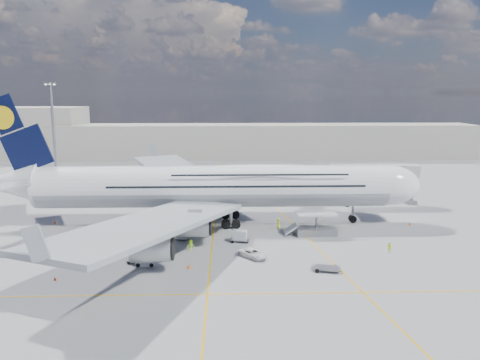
{
  "coord_description": "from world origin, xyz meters",
  "views": [
    {
      "loc": [
        2.25,
        -70.98,
        23.01
      ],
      "look_at": [
        4.61,
        8.0,
        8.26
      ],
      "focal_mm": 35.0,
      "sensor_mm": 36.0,
      "label": 1
    }
  ],
  "objects_px": {
    "dolly_row_c": "(180,237)",
    "crew_tug": "(191,245)",
    "cone_tail": "(55,222)",
    "cone_wing_left_inner": "(180,205)",
    "service_van": "(252,254)",
    "cargo_loader": "(315,227)",
    "dolly_nose_near": "(240,236)",
    "dolly_row_b": "(139,254)",
    "crew_loader": "(390,248)",
    "cone_wing_right_outer": "(55,279)",
    "baggage_tug": "(145,261)",
    "dolly_back": "(52,241)",
    "crew_wing": "(118,242)",
    "light_mast": "(54,134)",
    "dolly_nose_far": "(327,268)",
    "airliner": "(215,186)",
    "crew_van": "(278,223)",
    "jet_bridge": "(363,174)",
    "cone_wing_right_inner": "(189,266)",
    "dolly_row_a": "(75,246)",
    "catering_truck_outer": "(175,179)",
    "crew_nose": "(322,215)",
    "cone_wing_left_outer": "(184,187)",
    "catering_truck_inner": "(210,185)"
  },
  "relations": [
    {
      "from": "dolly_row_c",
      "to": "crew_tug",
      "type": "relative_size",
      "value": 1.98
    },
    {
      "from": "cone_tail",
      "to": "cone_wing_left_inner",
      "type": "bearing_deg",
      "value": 31.24
    },
    {
      "from": "service_van",
      "to": "cargo_loader",
      "type": "bearing_deg",
      "value": 3.95
    },
    {
      "from": "dolly_nose_near",
      "to": "service_van",
      "type": "distance_m",
      "value": 7.44
    },
    {
      "from": "dolly_row_b",
      "to": "crew_loader",
      "type": "xyz_separation_m",
      "value": [
        35.94,
        2.65,
        -0.33
      ]
    },
    {
      "from": "dolly_nose_near",
      "to": "cone_wing_right_outer",
      "type": "xyz_separation_m",
      "value": [
        -23.52,
        -14.64,
        -0.76
      ]
    },
    {
      "from": "baggage_tug",
      "to": "crew_tug",
      "type": "xyz_separation_m",
      "value": [
        5.7,
        5.86,
        0.17
      ]
    },
    {
      "from": "cone_wing_left_inner",
      "to": "crew_tug",
      "type": "bearing_deg",
      "value": -81.3
    },
    {
      "from": "dolly_back",
      "to": "crew_wing",
      "type": "bearing_deg",
      "value": -21.83
    },
    {
      "from": "light_mast",
      "to": "dolly_nose_far",
      "type": "height_order",
      "value": "light_mast"
    },
    {
      "from": "airliner",
      "to": "baggage_tug",
      "type": "xyz_separation_m",
      "value": [
        -9.0,
        -20.65,
        -6.17
      ]
    },
    {
      "from": "cone_wing_right_outer",
      "to": "crew_van",
      "type": "bearing_deg",
      "value": 35.8
    },
    {
      "from": "jet_bridge",
      "to": "dolly_nose_near",
      "type": "relative_size",
      "value": 5.97
    },
    {
      "from": "cone_wing_right_inner",
      "to": "baggage_tug",
      "type": "bearing_deg",
      "value": 168.86
    },
    {
      "from": "dolly_row_c",
      "to": "crew_loader",
      "type": "height_order",
      "value": "crew_loader"
    },
    {
      "from": "dolly_row_c",
      "to": "cone_wing_right_inner",
      "type": "relative_size",
      "value": 5.49
    },
    {
      "from": "dolly_back",
      "to": "crew_tug",
      "type": "distance_m",
      "value": 22.39
    },
    {
      "from": "crew_wing",
      "to": "airliner",
      "type": "bearing_deg",
      "value": -36.97
    },
    {
      "from": "light_mast",
      "to": "dolly_row_c",
      "type": "relative_size",
      "value": 7.45
    },
    {
      "from": "light_mast",
      "to": "dolly_row_b",
      "type": "height_order",
      "value": "light_mast"
    },
    {
      "from": "dolly_row_a",
      "to": "catering_truck_outer",
      "type": "bearing_deg",
      "value": 78.27
    },
    {
      "from": "baggage_tug",
      "to": "dolly_row_c",
      "type": "bearing_deg",
      "value": 72.91
    },
    {
      "from": "crew_nose",
      "to": "cone_tail",
      "type": "bearing_deg",
      "value": 164.77
    },
    {
      "from": "crew_van",
      "to": "cone_wing_right_outer",
      "type": "bearing_deg",
      "value": 114.81
    },
    {
      "from": "dolly_nose_far",
      "to": "cone_wing_right_outer",
      "type": "height_order",
      "value": "dolly_nose_far"
    },
    {
      "from": "airliner",
      "to": "dolly_nose_near",
      "type": "height_order",
      "value": "airliner"
    },
    {
      "from": "baggage_tug",
      "to": "crew_wing",
      "type": "bearing_deg",
      "value": 123.92
    },
    {
      "from": "dolly_row_b",
      "to": "cone_wing_left_outer",
      "type": "xyz_separation_m",
      "value": [
        1.77,
        50.47,
        -0.88
      ]
    },
    {
      "from": "cone_wing_right_outer",
      "to": "dolly_nose_far",
      "type": "bearing_deg",
      "value": 3.63
    },
    {
      "from": "baggage_tug",
      "to": "service_van",
      "type": "height_order",
      "value": "baggage_tug"
    },
    {
      "from": "jet_bridge",
      "to": "crew_van",
      "type": "bearing_deg",
      "value": -142.37
    },
    {
      "from": "cargo_loader",
      "to": "dolly_row_c",
      "type": "height_order",
      "value": "cargo_loader"
    },
    {
      "from": "cargo_loader",
      "to": "baggage_tug",
      "type": "bearing_deg",
      "value": -152.07
    },
    {
      "from": "dolly_row_b",
      "to": "crew_loader",
      "type": "bearing_deg",
      "value": 3.99
    },
    {
      "from": "jet_bridge",
      "to": "crew_tug",
      "type": "relative_size",
      "value": 10.86
    },
    {
      "from": "crew_tug",
      "to": "dolly_row_a",
      "type": "bearing_deg",
      "value": 178.81
    },
    {
      "from": "airliner",
      "to": "crew_wing",
      "type": "xyz_separation_m",
      "value": [
        -14.51,
        -12.5,
        -6.06
      ]
    },
    {
      "from": "cone_wing_right_outer",
      "to": "crew_wing",
      "type": "bearing_deg",
      "value": 68.89
    },
    {
      "from": "jet_bridge",
      "to": "baggage_tug",
      "type": "relative_size",
      "value": 7.43
    },
    {
      "from": "dolly_row_b",
      "to": "airliner",
      "type": "bearing_deg",
      "value": 61.81
    },
    {
      "from": "dolly_back",
      "to": "dolly_nose_near",
      "type": "relative_size",
      "value": 1.02
    },
    {
      "from": "dolly_row_a",
      "to": "dolly_back",
      "type": "xyz_separation_m",
      "value": [
        -4.96,
        4.52,
        -0.61
      ]
    },
    {
      "from": "light_mast",
      "to": "dolly_row_b",
      "type": "xyz_separation_m",
      "value": [
        30.11,
        -54.13,
        -12.08
      ]
    },
    {
      "from": "crew_wing",
      "to": "crew_van",
      "type": "distance_m",
      "value": 27.01
    },
    {
      "from": "crew_tug",
      "to": "baggage_tug",
      "type": "bearing_deg",
      "value": -135.59
    },
    {
      "from": "catering_truck_outer",
      "to": "crew_loader",
      "type": "height_order",
      "value": "catering_truck_outer"
    },
    {
      "from": "catering_truck_inner",
      "to": "crew_wing",
      "type": "height_order",
      "value": "catering_truck_inner"
    },
    {
      "from": "cone_wing_left_outer",
      "to": "cone_wing_right_inner",
      "type": "bearing_deg",
      "value": -84.29
    },
    {
      "from": "catering_truck_outer",
      "to": "cone_tail",
      "type": "distance_m",
      "value": 38.04
    },
    {
      "from": "light_mast",
      "to": "dolly_nose_far",
      "type": "relative_size",
      "value": 6.65
    }
  ]
}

